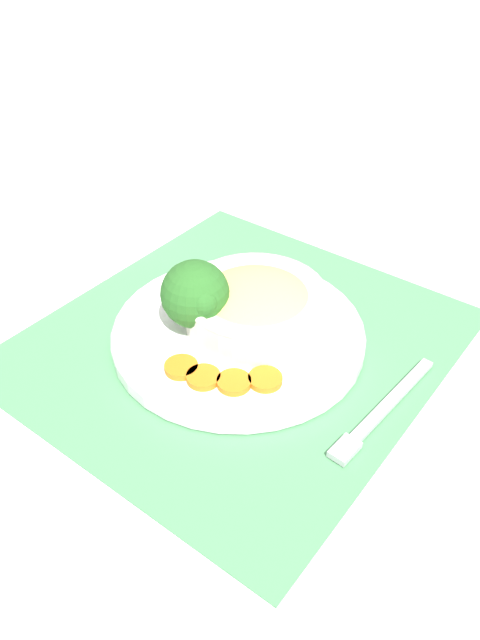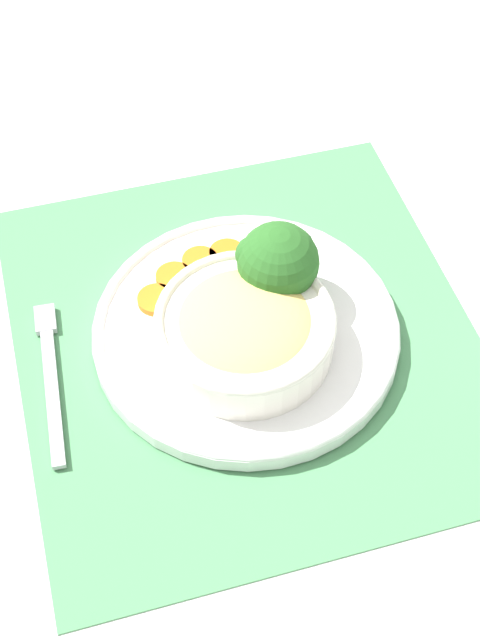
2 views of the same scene
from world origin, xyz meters
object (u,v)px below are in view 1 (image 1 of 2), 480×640
Objects in this scene: bowl at (256,304)px; water_glass at (121,192)px; fork at (376,417)px; broccoli_floret at (195,294)px.

bowl is 1.40× the size of water_glass.
water_glass is (0.32, -0.07, 0.01)m from bowl.
water_glass reaches higher than fork.
broccoli_floret reaches higher than bowl.
broccoli_floret is (0.04, 0.05, 0.02)m from bowl.
fork is at bearing 168.99° from water_glass.
bowl is 0.33m from water_glass.
water_glass is (0.28, -0.13, -0.02)m from broccoli_floret.
fork is at bearing -172.62° from broccoli_floret.
fork is (-0.22, -0.03, -0.06)m from broccoli_floret.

